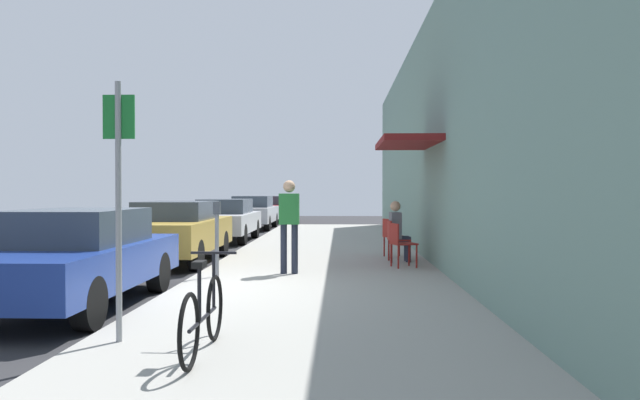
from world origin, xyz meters
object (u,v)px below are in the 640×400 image
at_px(parked_car_2, 225,219).
at_px(bicycle_0, 203,315).
at_px(street_sign, 119,190).
at_px(cafe_chair_1, 395,238).
at_px(cafe_chair_0, 400,242).
at_px(pedestrian_standing, 289,219).
at_px(parked_car_3, 253,212).
at_px(cafe_chair_2, 392,235).
at_px(parked_car_0, 74,257).
at_px(parked_car_1, 176,231).
at_px(parking_meter, 217,233).
at_px(seated_patron_1, 398,229).
at_px(parked_car_4, 268,208).

height_order(parked_car_2, bicycle_0, parked_car_2).
bearing_deg(street_sign, cafe_chair_1, 64.28).
height_order(cafe_chair_0, pedestrian_standing, pedestrian_standing).
height_order(parked_car_3, bicycle_0, parked_car_3).
bearing_deg(parked_car_3, cafe_chair_2, -67.62).
bearing_deg(parked_car_3, cafe_chair_0, -70.42).
xyz_separation_m(parked_car_0, pedestrian_standing, (2.79, 2.70, 0.41)).
xyz_separation_m(parked_car_1, cafe_chair_1, (4.89, -0.61, -0.11)).
xyz_separation_m(parked_car_0, bicycle_0, (2.45, -2.80, -0.23)).
height_order(parked_car_1, bicycle_0, parked_car_1).
height_order(parked_car_0, parked_car_3, parked_car_3).
height_order(parked_car_0, parking_meter, parking_meter).
xyz_separation_m(bicycle_0, seated_patron_1, (2.50, 7.48, 0.34)).
xyz_separation_m(parked_car_1, cafe_chair_2, (4.89, 0.28, -0.11)).
bearing_deg(seated_patron_1, parked_car_3, 111.20).
relative_size(parked_car_4, bicycle_0, 2.57).
distance_m(parked_car_0, parked_car_2, 11.17).
height_order(cafe_chair_2, pedestrian_standing, pedestrian_standing).
xyz_separation_m(parked_car_4, cafe_chair_1, (4.89, -18.39, -0.09)).
bearing_deg(bicycle_0, parked_car_3, 96.89).
distance_m(parked_car_4, cafe_chair_2, 18.18).
xyz_separation_m(parking_meter, bicycle_0, (0.90, -5.07, -0.41)).
bearing_deg(parked_car_2, parked_car_3, 90.00).
distance_m(parked_car_1, seated_patron_1, 4.99).
xyz_separation_m(parked_car_0, cafe_chair_0, (4.89, 3.69, -0.09)).
bearing_deg(cafe_chair_2, parked_car_2, 131.10).
xyz_separation_m(parked_car_1, parked_car_3, (0.00, 12.16, -0.00)).
relative_size(parked_car_0, parking_meter, 3.33).
bearing_deg(street_sign, pedestrian_standing, 75.74).
height_order(cafe_chair_0, seated_patron_1, seated_patron_1).
relative_size(parked_car_3, bicycle_0, 2.57).
height_order(parked_car_4, pedestrian_standing, pedestrian_standing).
distance_m(parked_car_0, parking_meter, 2.75).
xyz_separation_m(parked_car_1, parking_meter, (1.55, -3.02, 0.16)).
xyz_separation_m(parked_car_0, parked_car_4, (0.00, 23.07, -0.00)).
bearing_deg(cafe_chair_0, parked_car_2, 123.18).
distance_m(cafe_chair_0, cafe_chair_1, 0.99).
bearing_deg(cafe_chair_1, street_sign, -115.72).
height_order(parking_meter, cafe_chair_1, parking_meter).
bearing_deg(seated_patron_1, parked_car_0, -136.56).
bearing_deg(cafe_chair_0, cafe_chair_2, 89.96).
bearing_deg(cafe_chair_2, pedestrian_standing, -126.40).
bearing_deg(parking_meter, cafe_chair_2, 44.57).
xyz_separation_m(parked_car_4, cafe_chair_2, (4.89, -17.51, -0.09)).
bearing_deg(parked_car_0, bicycle_0, -48.81).
bearing_deg(street_sign, parked_car_2, 96.33).
distance_m(parking_meter, pedestrian_standing, 1.33).
distance_m(parked_car_3, parked_car_4, 5.62).
bearing_deg(cafe_chair_1, parked_car_2, 126.99).
distance_m(street_sign, cafe_chair_1, 7.88).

